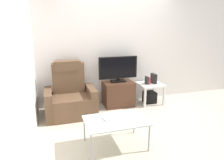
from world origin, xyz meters
name	(u,v)px	position (x,y,z in m)	size (l,w,h in m)	color
ground_plane	(138,120)	(0.00, 0.00, 0.00)	(6.40, 6.40, 0.00)	beige
wall_back	(119,47)	(0.00, 1.13, 1.30)	(6.40, 0.06, 2.60)	silver
wall_side	(26,57)	(-1.88, 0.00, 1.30)	(0.06, 4.48, 2.60)	silver
tv_stand	(118,94)	(-0.12, 0.83, 0.28)	(0.66, 0.47, 0.55)	#4C2D1E
television	(118,69)	(-0.12, 0.85, 0.85)	(0.87, 0.20, 0.56)	black
recliner_armchair	(70,97)	(-1.21, 0.65, 0.37)	(0.98, 0.78, 1.08)	brown
side_table	(150,87)	(0.65, 0.77, 0.39)	(0.54, 0.54, 0.47)	white
subwoofer_box	(150,97)	(0.65, 0.77, 0.13)	(0.26, 0.26, 0.26)	black
book_leftmost	(147,80)	(0.55, 0.75, 0.56)	(0.05, 0.12, 0.18)	#262626
book_middle	(148,81)	(0.59, 0.75, 0.55)	(0.03, 0.12, 0.16)	red
game_console	(154,78)	(0.74, 0.78, 0.58)	(0.07, 0.20, 0.23)	black
coffee_table	(115,122)	(-0.69, -0.71, 0.40)	(0.90, 0.60, 0.43)	#B2C6C1
cell_phone	(105,119)	(-0.83, -0.65, 0.43)	(0.07, 0.15, 0.01)	#B7B7BC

